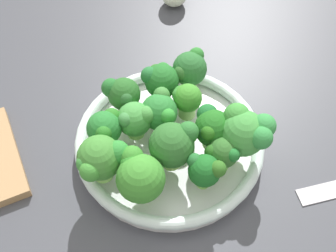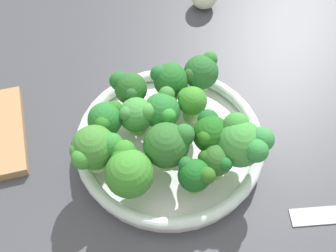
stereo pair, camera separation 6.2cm
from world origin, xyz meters
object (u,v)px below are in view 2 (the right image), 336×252
at_px(broccoli_floret_5, 137,115).
at_px(broccoli_floret_10, 201,72).
at_px(broccoli_floret_4, 195,175).
at_px(bowl, 168,144).
at_px(broccoli_floret_0, 94,149).
at_px(broccoli_floret_2, 243,142).
at_px(broccoli_floret_9, 216,161).
at_px(broccoli_floret_6, 210,134).
at_px(broccoli_floret_8, 164,110).
at_px(broccoli_floret_11, 128,170).
at_px(broccoli_floret_12, 191,102).
at_px(broccoli_floret_13, 106,120).
at_px(broccoli_floret_7, 170,80).
at_px(broccoli_floret_1, 168,145).
at_px(broccoli_floret_3, 129,89).

bearing_deg(broccoli_floret_5, broccoli_floret_10, 13.56).
height_order(broccoli_floret_4, broccoli_floret_5, broccoli_floret_5).
height_order(bowl, broccoli_floret_0, broccoli_floret_0).
height_order(broccoli_floret_2, broccoli_floret_9, broccoli_floret_2).
bearing_deg(broccoli_floret_6, broccoli_floret_8, 118.01).
bearing_deg(broccoli_floret_11, broccoli_floret_2, -12.54).
bearing_deg(broccoli_floret_10, broccoli_floret_6, -113.81).
bearing_deg(bowl, broccoli_floret_5, 133.11).
distance_m(broccoli_floret_2, broccoli_floret_12, 0.10).
bearing_deg(broccoli_floret_12, broccoli_floret_6, -95.09).
relative_size(broccoli_floret_5, broccoli_floret_12, 1.00).
xyz_separation_m(broccoli_floret_8, broccoli_floret_13, (-0.08, 0.02, 0.00)).
relative_size(bowl, broccoli_floret_9, 4.95).
height_order(broccoli_floret_4, broccoli_floret_7, broccoli_floret_7).
height_order(broccoli_floret_2, broccoli_floret_10, broccoli_floret_2).
bearing_deg(broccoli_floret_8, broccoli_floret_11, -141.15).
distance_m(broccoli_floret_5, broccoli_floret_7, 0.08).
height_order(broccoli_floret_9, broccoli_floret_13, broccoli_floret_13).
bearing_deg(broccoli_floret_7, broccoli_floret_9, -94.28).
height_order(broccoli_floret_1, broccoli_floret_2, same).
relative_size(bowl, broccoli_floret_11, 3.78).
bearing_deg(broccoli_floret_11, broccoli_floret_0, 119.28).
height_order(broccoli_floret_11, broccoli_floret_12, broccoli_floret_11).
distance_m(bowl, broccoli_floret_13, 0.10).
bearing_deg(broccoli_floret_6, broccoli_floret_9, -109.44).
relative_size(broccoli_floret_5, broccoli_floret_10, 0.98).
height_order(bowl, broccoli_floret_4, broccoli_floret_4).
bearing_deg(broccoli_floret_1, bowl, 63.31).
bearing_deg(broccoli_floret_0, broccoli_floret_6, -17.17).
height_order(broccoli_floret_2, broccoli_floret_6, broccoli_floret_2).
distance_m(broccoli_floret_3, broccoli_floret_4, 0.17).
height_order(broccoli_floret_4, broccoli_floret_12, broccoli_floret_12).
bearing_deg(broccoli_floret_9, broccoli_floret_10, 67.32).
distance_m(broccoli_floret_12, broccoli_floret_13, 0.13).
height_order(broccoli_floret_6, broccoli_floret_10, broccoli_floret_6).
bearing_deg(broccoli_floret_8, broccoli_floret_1, -111.77).
bearing_deg(broccoli_floret_13, bowl, -32.07).
xyz_separation_m(broccoli_floret_2, broccoli_floret_7, (-0.03, 0.15, -0.01)).
bearing_deg(broccoli_floret_12, broccoli_floret_11, -153.29).
height_order(broccoli_floret_3, broccoli_floret_11, broccoli_floret_11).
bearing_deg(broccoli_floret_5, broccoli_floret_2, -47.88).
bearing_deg(broccoli_floret_9, broccoli_floret_7, 85.72).
bearing_deg(broccoli_floret_2, broccoli_floret_0, 155.37).
xyz_separation_m(broccoli_floret_0, broccoli_floret_7, (0.15, 0.07, -0.01)).
xyz_separation_m(broccoli_floret_6, broccoli_floret_11, (-0.12, -0.00, 0.00)).
distance_m(broccoli_floret_3, broccoli_floret_11, 0.14).
bearing_deg(broccoli_floret_11, bowl, 29.39).
xyz_separation_m(broccoli_floret_4, broccoli_floret_5, (-0.03, 0.12, -0.00)).
distance_m(broccoli_floret_8, broccoli_floret_10, 0.09).
xyz_separation_m(broccoli_floret_5, broccoli_floret_7, (0.07, 0.04, -0.00)).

